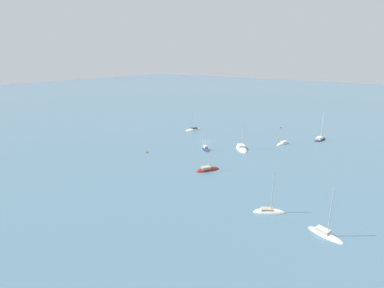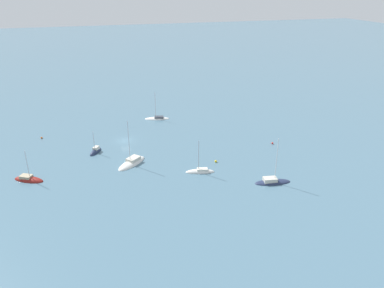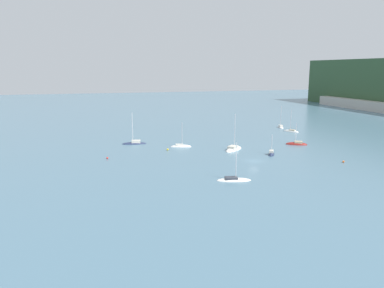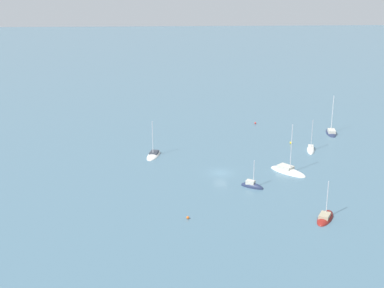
{
  "view_description": "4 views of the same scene",
  "coord_description": "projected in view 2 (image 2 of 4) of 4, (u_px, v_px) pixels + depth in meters",
  "views": [
    {
      "loc": [
        -58.38,
        86.12,
        29.92
      ],
      "look_at": [
        -5.14,
        15.16,
        3.64
      ],
      "focal_mm": 28.0,
      "sensor_mm": 36.0,
      "label": 1
    },
    {
      "loc": [
        -94.69,
        9.45,
        39.56
      ],
      "look_at": [
        -11.85,
        -15.4,
        1.98
      ],
      "focal_mm": 35.0,
      "sensor_mm": 36.0,
      "label": 2
    },
    {
      "loc": [
        87.73,
        -43.09,
        24.09
      ],
      "look_at": [
        -15.4,
        -12.6,
        2.4
      ],
      "focal_mm": 35.0,
      "sensor_mm": 36.0,
      "label": 3
    },
    {
      "loc": [
        11.47,
        107.01,
        42.32
      ],
      "look_at": [
        5.59,
        -12.13,
        2.64
      ],
      "focal_mm": 50.0,
      "sensor_mm": 36.0,
      "label": 4
    }
  ],
  "objects": [
    {
      "name": "mooring_buoy_0",
      "position": [
        272.0,
        143.0,
        99.19
      ],
      "size": [
        0.51,
        0.51,
        0.51
      ],
      "color": "red",
      "rests_on": "ground_plane"
    },
    {
      "name": "mooring_buoy_1",
      "position": [
        216.0,
        161.0,
        89.09
      ],
      "size": [
        0.56,
        0.56,
        0.56
      ],
      "color": "yellow",
      "rests_on": "ground_plane"
    },
    {
      "name": "sailboat_0",
      "position": [
        200.0,
        172.0,
        84.54
      ],
      "size": [
        3.27,
        6.8,
        8.5
      ],
      "rotation": [
        0.0,
        0.0,
        1.33
      ],
      "color": "white",
      "rests_on": "ground_plane"
    },
    {
      "name": "sailboat_4",
      "position": [
        96.0,
        152.0,
        94.37
      ],
      "size": [
        4.96,
        3.94,
        6.72
      ],
      "rotation": [
        0.0,
        0.0,
        2.58
      ],
      "color": "#232D4C",
      "rests_on": "ground_plane"
    },
    {
      "name": "sailboat_1",
      "position": [
        132.0,
        163.0,
        88.49
      ],
      "size": [
        8.19,
        8.62,
        11.76
      ],
      "rotation": [
        0.0,
        0.0,
        2.3
      ],
      "color": "white",
      "rests_on": "ground_plane"
    },
    {
      "name": "ground_plane",
      "position": [
        125.0,
        141.0,
        101.44
      ],
      "size": [
        600.0,
        600.0,
        0.0
      ],
      "primitive_type": "plane",
      "color": "slate"
    },
    {
      "name": "mooring_buoy_2",
      "position": [
        42.0,
        138.0,
        102.62
      ],
      "size": [
        0.52,
        0.52,
        0.52
      ],
      "color": "orange",
      "rests_on": "ground_plane"
    },
    {
      "name": "sailboat_3",
      "position": [
        29.0,
        180.0,
        81.1
      ],
      "size": [
        5.46,
        7.13,
        7.87
      ],
      "rotation": [
        0.0,
        0.0,
        4.19
      ],
      "color": "maroon",
      "rests_on": "ground_plane"
    },
    {
      "name": "sailboat_5",
      "position": [
        272.0,
        182.0,
        80.1
      ],
      "size": [
        3.7,
        8.18,
        10.79
      ],
      "rotation": [
        0.0,
        0.0,
        4.57
      ],
      "color": "#232D4C",
      "rests_on": "ground_plane"
    },
    {
      "name": "sailboat_2",
      "position": [
        157.0,
        119.0,
        117.46
      ],
      "size": [
        4.31,
        8.01,
        9.09
      ],
      "rotation": [
        0.0,
        0.0,
        1.33
      ],
      "color": "white",
      "rests_on": "ground_plane"
    }
  ]
}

